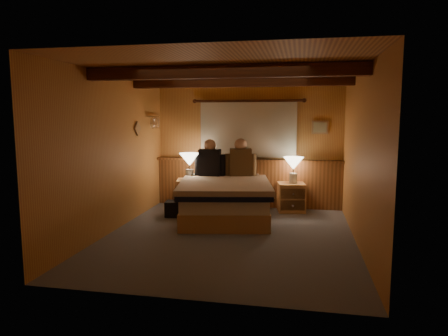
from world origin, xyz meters
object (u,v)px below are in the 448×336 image
(nightstand_left, at_px, (191,195))
(duffel_bag, at_px, (179,208))
(bed, at_px, (225,199))
(person_left, at_px, (210,161))
(lamp_left, at_px, (190,161))
(lamp_right, at_px, (293,165))
(person_right, at_px, (241,160))
(nightstand_right, at_px, (291,197))

(nightstand_left, bearing_deg, duffel_bag, -109.24)
(bed, distance_m, person_left, 0.93)
(nightstand_left, bearing_deg, lamp_left, 163.90)
(lamp_right, bearing_deg, person_right, -175.86)
(bed, height_order, person_right, person_right)
(nightstand_left, bearing_deg, bed, -48.28)
(lamp_left, bearing_deg, bed, -35.50)
(lamp_right, relative_size, person_right, 0.67)
(bed, bearing_deg, lamp_right, 24.18)
(person_left, relative_size, duffel_bag, 1.47)
(person_right, height_order, duffel_bag, person_right)
(nightstand_right, bearing_deg, person_right, 173.71)
(bed, xyz_separation_m, lamp_right, (1.14, 0.77, 0.53))
(lamp_right, xyz_separation_m, person_right, (-0.97, -0.07, 0.07))
(lamp_right, distance_m, person_right, 0.98)
(person_left, bearing_deg, duffel_bag, -128.29)
(person_left, relative_size, person_right, 0.98)
(bed, height_order, lamp_left, lamp_left)
(nightstand_left, distance_m, person_right, 1.14)
(nightstand_right, distance_m, duffel_bag, 2.08)
(nightstand_right, relative_size, person_right, 0.76)
(nightstand_left, distance_m, lamp_left, 0.64)
(lamp_left, bearing_deg, person_right, 8.66)
(nightstand_right, xyz_separation_m, duffel_bag, (-1.94, -0.76, -0.12))
(lamp_left, relative_size, lamp_right, 1.03)
(nightstand_right, xyz_separation_m, person_right, (-0.94, -0.06, 0.68))
(nightstand_left, relative_size, person_left, 0.86)
(nightstand_left, height_order, lamp_right, lamp_right)
(bed, xyz_separation_m, lamp_left, (-0.78, 0.56, 0.58))
(lamp_left, height_order, lamp_right, lamp_left)
(nightstand_left, bearing_deg, nightstand_right, -5.80)
(lamp_left, height_order, duffel_bag, lamp_left)
(bed, distance_m, person_right, 0.94)
(lamp_right, relative_size, duffel_bag, 1.01)
(nightstand_right, height_order, lamp_left, lamp_left)
(bed, distance_m, nightstand_right, 1.35)
(nightstand_left, distance_m, duffel_bag, 0.58)
(nightstand_left, height_order, person_right, person_right)
(bed, bearing_deg, nightstand_right, 24.34)
(bed, height_order, nightstand_left, bed)
(bed, bearing_deg, person_left, 113.93)
(nightstand_left, relative_size, lamp_left, 1.22)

